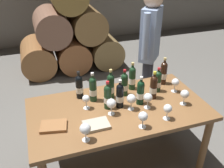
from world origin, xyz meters
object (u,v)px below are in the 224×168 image
Objects in this scene: wine_bottle_5 at (153,87)px; wine_glass_1 at (168,109)px; wine_glass_0 at (131,99)px; sommelier_presenting at (150,45)px; wine_glass_3 at (185,94)px; wine_glass_4 at (143,117)px; wine_glass_6 at (86,99)px; leather_ledger at (96,125)px; wine_glass_5 at (175,83)px; wine_glass_8 at (85,129)px; wine_glass_2 at (148,98)px; wine_bottle_1 at (132,78)px; dining_table at (119,115)px; wine_bottle_4 at (93,89)px; wine_bottle_0 at (111,86)px; wine_glass_7 at (111,104)px; wine_bottle_8 at (164,73)px; tasting_notebook at (54,126)px; wine_bottle_7 at (124,84)px; wine_bottle_2 at (141,92)px; wine_bottle_6 at (79,87)px; wine_bottle_9 at (120,95)px; wine_bottle_3 at (108,97)px; wine_bottle_10 at (158,81)px.

wine_glass_1 is (-0.04, -0.35, -0.02)m from wine_bottle_5.
sommelier_presenting is (0.58, 0.81, 0.17)m from wine_glass_0.
wine_glass_4 is at bearing -160.23° from wine_glass_3.
wine_glass_6 is 0.66× the size of leather_ledger.
wine_glass_5 is 1.14m from wine_glass_8.
wine_bottle_1 is at bearing 90.14° from wine_glass_2.
wine_glass_1 is 0.50m from wine_glass_5.
wine_bottle_4 is at bearing 134.77° from dining_table.
wine_glass_6 is at bearing -159.48° from wine_bottle_0.
dining_table is 5.33× the size of wine_bottle_0.
wine_bottle_5 is (0.58, -0.15, -0.00)m from wine_bottle_4.
sommelier_presenting reaches higher than wine_glass_7.
wine_bottle_0 is 1.08× the size of wine_bottle_5.
dining_table is at bearing 166.33° from wine_glass_3.
wine_bottle_8 reaches higher than tasting_notebook.
wine_glass_6 is at bearing 163.97° from dining_table.
wine_bottle_7 reaches higher than wine_glass_8.
wine_bottle_2 is 0.14m from wine_glass_0.
dining_table is 0.48m from wine_bottle_6.
wine_bottle_4 is 1.06× the size of wine_bottle_9.
wine_glass_1 is at bearing -66.94° from wine_bottle_7.
tasting_notebook reaches higher than dining_table.
tasting_notebook is at bearing -177.54° from wine_glass_7.
wine_bottle_3 is 0.99× the size of wine_bottle_7.
leather_ledger is at bearing -86.12° from wine_bottle_6.
wine_glass_7 is (-0.76, -0.16, 0.01)m from wine_glass_5.
wine_bottle_3 is at bearing -15.66° from wine_glass_6.
wine_bottle_7 is 0.22m from wine_bottle_9.
dining_table is at bearing 21.00° from tasting_notebook.
wine_bottle_5 reaches higher than wine_glass_6.
wine_bottle_0 is 1.45× the size of leather_ledger.
tasting_notebook is at bearing -163.14° from wine_bottle_8.
wine_bottle_3 is 0.38m from wine_glass_2.
wine_glass_7 reaches higher than wine_glass_4.
wine_glass_3 is (0.27, 0.15, 0.00)m from wine_glass_1.
wine_glass_7 is (0.21, -0.37, -0.01)m from wine_bottle_6.
wine_bottle_9 reaches higher than wine_glass_5.
dining_table is at bearing 147.76° from wine_glass_0.
wine_glass_2 is at bearing -134.66° from wine_bottle_8.
wine_bottle_10 is at bearing -3.69° from wine_bottle_4.
wine_glass_3 is (0.40, -0.15, -0.02)m from wine_bottle_2.
wine_bottle_10 is 0.79m from wine_glass_6.
wine_bottle_9 reaches higher than wine_glass_0.
wine_glass_5 is 0.70× the size of leather_ledger.
wine_glass_4 is at bearing -118.31° from sommelier_presenting.
wine_glass_1 reaches higher than tasting_notebook.
wine_glass_6 is at bearing -145.64° from sommelier_presenting.
wine_bottle_2 is 0.46m from wine_bottle_4.
wine_glass_8 is (-0.79, -0.39, -0.01)m from wine_bottle_5.
wine_bottle_5 is at bearing 83.49° from wine_glass_1.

